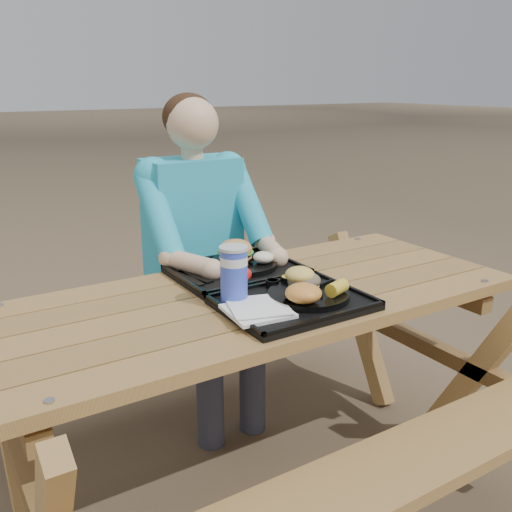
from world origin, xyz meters
TOP-DOWN VIEW (x-y plane):
  - ground at (0.00, 0.00)m, footprint 60.00×60.00m
  - picnic_table at (0.00, 0.00)m, footprint 1.80×1.49m
  - tray_near at (0.04, -0.17)m, footprint 0.45×0.35m
  - tray_far at (0.04, 0.20)m, footprint 0.45×0.35m
  - plate_near at (0.09, -0.17)m, footprint 0.26×0.26m
  - plate_far at (0.07, 0.21)m, footprint 0.26×0.26m
  - napkin_stack at (-0.11, -0.19)m, footprint 0.20×0.20m
  - soda_cup at (-0.13, -0.08)m, footprint 0.08×0.08m
  - condiment_bbq at (0.05, -0.03)m, footprint 0.05×0.05m
  - condiment_mustard at (0.10, -0.04)m, footprint 0.06×0.06m
  - sandwich at (0.11, -0.12)m, footprint 0.10×0.10m
  - mac_cheese at (0.03, -0.23)m, footprint 0.11×0.11m
  - corn_cob at (0.15, -0.24)m, footprint 0.10×0.10m
  - cutlery_far at (-0.13, 0.20)m, footprint 0.07×0.18m
  - burger at (0.07, 0.26)m, footprint 0.13×0.13m
  - baked_beans at (0.01, 0.14)m, footprint 0.08×0.08m
  - potato_salad at (0.13, 0.16)m, footprint 0.08×0.08m
  - diner at (0.07, 0.60)m, footprint 0.48×0.84m

SIDE VIEW (x-z plane):
  - ground at x=0.00m, z-range 0.00..0.00m
  - picnic_table at x=0.00m, z-range 0.00..0.75m
  - diner at x=0.07m, z-range 0.00..1.28m
  - tray_near at x=0.04m, z-range 0.75..0.77m
  - tray_far at x=0.04m, z-range 0.75..0.77m
  - cutlery_far at x=-0.13m, z-range 0.77..0.78m
  - plate_near at x=0.09m, z-range 0.77..0.79m
  - plate_far at x=0.07m, z-range 0.77..0.79m
  - napkin_stack at x=-0.11m, z-range 0.77..0.79m
  - condiment_bbq at x=0.05m, z-range 0.77..0.80m
  - condiment_mustard at x=0.10m, z-range 0.77..0.80m
  - baked_beans at x=0.01m, z-range 0.79..0.83m
  - potato_salad at x=0.13m, z-range 0.79..0.83m
  - corn_cob at x=0.15m, z-range 0.79..0.83m
  - mac_cheese at x=0.03m, z-range 0.79..0.85m
  - sandwich at x=0.11m, z-range 0.79..0.90m
  - burger at x=0.07m, z-range 0.79..0.90m
  - soda_cup at x=-0.13m, z-range 0.77..0.94m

